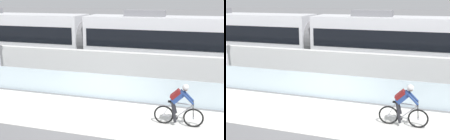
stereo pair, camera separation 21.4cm
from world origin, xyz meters
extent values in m
plane|color=slate|center=(0.00, 0.00, 0.00)|extent=(200.00, 200.00, 0.00)
cube|color=silver|center=(0.00, 0.00, 0.01)|extent=(32.00, 3.20, 0.01)
cube|color=silver|center=(0.00, 1.85, 0.58)|extent=(32.00, 0.05, 1.16)
cube|color=silver|center=(0.00, 3.65, 0.93)|extent=(32.00, 0.36, 1.86)
cube|color=#595654|center=(0.00, 6.13, 0.00)|extent=(32.00, 0.08, 0.01)
cube|color=#595654|center=(0.00, 7.57, 0.00)|extent=(32.00, 0.08, 0.01)
cube|color=silver|center=(-8.49, 6.85, 1.90)|extent=(11.00, 2.50, 3.10)
cube|color=black|center=(-8.49, 6.85, 2.25)|extent=(10.56, 2.54, 1.04)
cube|color=#14724C|center=(-8.49, 6.85, 0.53)|extent=(10.78, 2.53, 0.28)
cube|color=#232326|center=(-4.97, 6.85, 0.36)|extent=(1.40, 1.88, 0.20)
cylinder|color=black|center=(-4.97, 6.13, 0.30)|extent=(0.60, 0.10, 0.60)
cylinder|color=black|center=(-4.97, 7.57, 0.30)|extent=(0.60, 0.10, 0.60)
cube|color=silver|center=(3.01, 6.85, 1.90)|extent=(11.00, 2.50, 3.10)
cube|color=black|center=(3.01, 6.85, 2.25)|extent=(10.56, 2.54, 1.04)
cube|color=#14724C|center=(3.01, 6.85, 0.53)|extent=(10.78, 2.53, 0.28)
cube|color=slate|center=(1.03, 6.85, 3.63)|extent=(2.40, 1.10, 0.36)
cube|color=#232326|center=(-0.51, 6.85, 0.36)|extent=(1.40, 1.88, 0.20)
cylinder|color=black|center=(-0.51, 6.13, 0.30)|extent=(0.60, 0.10, 0.60)
cylinder|color=black|center=(-0.51, 7.57, 0.30)|extent=(0.60, 0.10, 0.60)
cylinder|color=#59595B|center=(-2.74, 6.85, 1.90)|extent=(0.60, 2.30, 2.30)
torus|color=black|center=(3.91, 0.00, 0.36)|extent=(0.72, 0.06, 0.72)
cylinder|color=#99999E|center=(3.91, 0.00, 0.36)|extent=(0.07, 0.10, 0.07)
torus|color=black|center=(2.86, 0.00, 0.36)|extent=(0.72, 0.06, 0.72)
cylinder|color=#99999E|center=(2.86, 0.00, 0.36)|extent=(0.07, 0.10, 0.07)
cylinder|color=#99999E|center=(3.57, 0.00, 0.57)|extent=(0.60, 0.04, 0.58)
cylinder|color=#99999E|center=(3.20, 0.00, 0.59)|extent=(0.22, 0.04, 0.59)
cylinder|color=#99999E|center=(3.48, 0.00, 0.86)|extent=(0.76, 0.04, 0.07)
cylinder|color=#99999E|center=(3.07, 0.00, 0.33)|extent=(0.43, 0.03, 0.09)
cylinder|color=#99999E|center=(2.98, 0.00, 0.62)|extent=(0.27, 0.02, 0.53)
cylinder|color=black|center=(3.89, 0.00, 0.60)|extent=(0.08, 0.03, 0.49)
cube|color=black|center=(3.11, 0.00, 0.90)|extent=(0.24, 0.10, 0.05)
cylinder|color=black|center=(3.86, 0.00, 0.95)|extent=(0.03, 0.58, 0.03)
cylinder|color=#262628|center=(3.29, 0.00, 0.30)|extent=(0.18, 0.02, 0.18)
cube|color=navy|center=(3.33, 0.00, 1.11)|extent=(0.50, 0.28, 0.51)
cube|color=maroon|center=(3.23, 0.00, 1.21)|extent=(0.38, 0.30, 0.38)
sphere|color=#997051|center=(3.57, 0.00, 1.46)|extent=(0.20, 0.20, 0.20)
sphere|color=silver|center=(3.57, 0.00, 1.49)|extent=(0.23, 0.23, 0.23)
cylinder|color=navy|center=(3.68, -0.16, 1.12)|extent=(0.41, 0.08, 0.41)
cylinder|color=navy|center=(3.68, 0.16, 1.12)|extent=(0.41, 0.08, 0.41)
cylinder|color=black|center=(3.22, -0.09, 0.55)|extent=(0.25, 0.11, 0.79)
cylinder|color=black|center=(3.22, 0.09, 0.69)|extent=(0.25, 0.11, 0.52)
cylinder|color=gray|center=(-5.81, 2.15, 0.10)|extent=(0.24, 0.24, 0.20)
camera|label=1|loc=(3.41, -9.12, 4.54)|focal=42.28mm
camera|label=2|loc=(3.61, -9.06, 4.54)|focal=42.28mm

